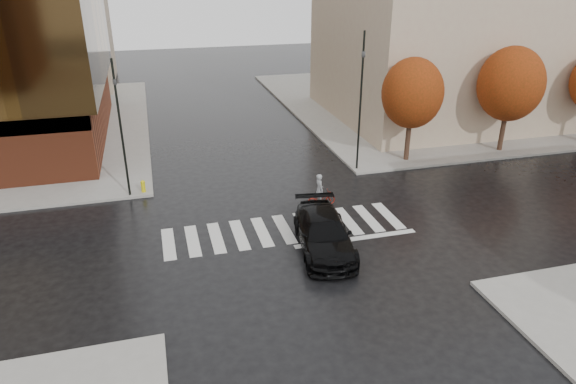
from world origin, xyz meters
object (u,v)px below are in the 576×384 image
Objects in this scene: sedan at (324,233)px; cyclist at (320,195)px; traffic_light_ne at (361,91)px; traffic_light_nw at (120,121)px; fire_hydrant at (143,185)px.

cyclist is (1.28, 4.30, -0.18)m from sedan.
traffic_light_ne is at bearing -46.12° from cyclist.
traffic_light_nw reaches higher than cyclist.
sedan is 3.03× the size of cyclist.
traffic_light_nw is (-9.74, 3.80, 3.73)m from cyclist.
cyclist is at bearing -23.96° from fire_hydrant.
traffic_light_ne reaches higher than sedan.
cyclist reaches higher than sedan.
traffic_light_ne reaches higher than cyclist.
traffic_light_nw is 3.90m from fire_hydrant.
traffic_light_ne reaches higher than fire_hydrant.
cyclist is at bearing 81.63° from sedan.
traffic_light_nw is 13.56m from traffic_light_ne.
sedan is 4.49m from cyclist.
traffic_light_nw is at bearing -20.84° from traffic_light_ne.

